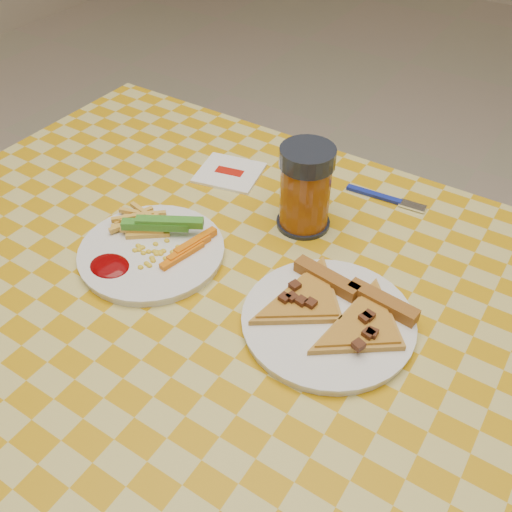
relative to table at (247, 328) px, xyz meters
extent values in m
cylinder|color=white|center=(-0.54, 0.34, -0.33)|extent=(0.06, 0.06, 0.71)
cube|color=brown|center=(0.00, 0.00, 0.05)|extent=(1.20, 0.80, 0.04)
cylinder|color=white|center=(-0.18, -0.01, 0.08)|extent=(0.29, 0.29, 0.01)
cylinder|color=white|center=(0.13, 0.01, 0.08)|extent=(0.27, 0.27, 0.01)
cube|color=#196710|center=(-0.18, 0.03, 0.11)|extent=(0.11, 0.09, 0.02)
cube|color=orange|center=(-0.12, 0.02, 0.09)|extent=(0.07, 0.09, 0.02)
ellipsoid|color=#6A0204|center=(-0.20, -0.07, 0.09)|extent=(0.07, 0.06, 0.01)
cube|color=olive|center=(0.09, 0.07, 0.10)|extent=(0.11, 0.04, 0.02)
cube|color=olive|center=(0.18, 0.07, 0.10)|extent=(0.11, 0.03, 0.02)
cylinder|color=black|center=(-0.01, 0.19, 0.08)|extent=(0.09, 0.09, 0.01)
cylinder|color=#843F0E|center=(-0.01, 0.19, 0.13)|extent=(0.08, 0.08, 0.12)
cylinder|color=black|center=(-0.01, 0.19, 0.21)|extent=(0.09, 0.09, 0.03)
cube|color=white|center=(-0.21, 0.25, 0.08)|extent=(0.14, 0.13, 0.01)
cube|color=#B5150A|center=(-0.21, 0.25, 0.08)|extent=(0.06, 0.03, 0.00)
cube|color=#152495|center=(0.05, 0.33, 0.08)|extent=(0.10, 0.02, 0.01)
cube|color=white|center=(0.13, 0.34, 0.08)|extent=(0.05, 0.02, 0.00)
camera|label=1|loc=(0.33, -0.49, 0.68)|focal=40.00mm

